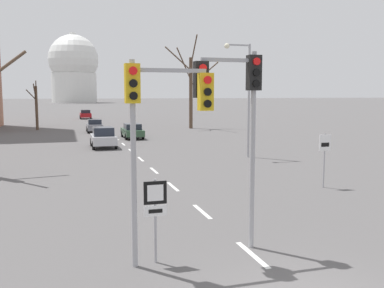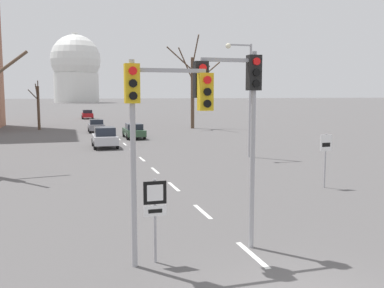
% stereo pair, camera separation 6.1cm
% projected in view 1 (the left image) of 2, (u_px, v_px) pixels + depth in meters
% --- Properties ---
extents(lane_stripe_0, '(0.16, 2.00, 0.01)m').
position_uv_depth(lane_stripe_0, '(252.00, 254.00, 11.73)').
color(lane_stripe_0, silver).
rests_on(lane_stripe_0, ground_plane).
extents(lane_stripe_1, '(0.16, 2.00, 0.01)m').
position_uv_depth(lane_stripe_1, '(202.00, 211.00, 16.01)').
color(lane_stripe_1, silver).
rests_on(lane_stripe_1, ground_plane).
extents(lane_stripe_2, '(0.16, 2.00, 0.01)m').
position_uv_depth(lane_stripe_2, '(173.00, 187.00, 20.29)').
color(lane_stripe_2, silver).
rests_on(lane_stripe_2, ground_plane).
extents(lane_stripe_3, '(0.16, 2.00, 0.01)m').
position_uv_depth(lane_stripe_3, '(154.00, 170.00, 24.58)').
color(lane_stripe_3, silver).
rests_on(lane_stripe_3, ground_plane).
extents(lane_stripe_4, '(0.16, 2.00, 0.01)m').
position_uv_depth(lane_stripe_4, '(141.00, 159.00, 28.86)').
color(lane_stripe_4, silver).
rests_on(lane_stripe_4, ground_plane).
extents(lane_stripe_5, '(0.16, 2.00, 0.01)m').
position_uv_depth(lane_stripe_5, '(131.00, 151.00, 33.15)').
color(lane_stripe_5, silver).
rests_on(lane_stripe_5, ground_plane).
extents(lane_stripe_6, '(0.16, 2.00, 0.01)m').
position_uv_depth(lane_stripe_6, '(123.00, 144.00, 37.43)').
color(lane_stripe_6, silver).
rests_on(lane_stripe_6, ground_plane).
extents(lane_stripe_7, '(0.16, 2.00, 0.01)m').
position_uv_depth(lane_stripe_7, '(117.00, 139.00, 41.72)').
color(lane_stripe_7, silver).
rests_on(lane_stripe_7, ground_plane).
extents(lane_stripe_8, '(0.16, 2.00, 0.01)m').
position_uv_depth(lane_stripe_8, '(112.00, 135.00, 46.00)').
color(lane_stripe_8, silver).
rests_on(lane_stripe_8, ground_plane).
extents(traffic_signal_near_left, '(2.24, 0.34, 5.22)m').
position_uv_depth(traffic_signal_near_left, '(159.00, 111.00, 10.65)').
color(traffic_signal_near_left, '#9E9EA3').
rests_on(traffic_signal_near_left, ground_plane).
extents(traffic_signal_centre_tall, '(1.89, 0.34, 5.54)m').
position_uv_depth(traffic_signal_centre_tall, '(236.00, 101.00, 11.66)').
color(traffic_signal_centre_tall, '#9E9EA3').
rests_on(traffic_signal_centre_tall, ground_plane).
extents(route_sign_post, '(0.60, 0.08, 2.22)m').
position_uv_depth(route_sign_post, '(155.00, 207.00, 11.00)').
color(route_sign_post, '#9E9EA3').
rests_on(route_sign_post, ground_plane).
extents(speed_limit_sign, '(0.60, 0.08, 2.56)m').
position_uv_depth(speed_limit_sign, '(325.00, 151.00, 19.92)').
color(speed_limit_sign, '#9E9EA3').
rests_on(speed_limit_sign, ground_plane).
extents(street_lamp_right, '(1.91, 0.36, 7.74)m').
position_uv_depth(street_lamp_right, '(244.00, 88.00, 29.16)').
color(street_lamp_right, '#9E9EA3').
rests_on(street_lamp_right, ground_plane).
extents(sedan_near_left, '(1.83, 4.58, 1.47)m').
position_uv_depth(sedan_near_left, '(132.00, 131.00, 42.30)').
color(sedan_near_left, '#2D4C33').
rests_on(sedan_near_left, ground_plane).
extents(sedan_near_right, '(1.94, 4.29, 1.59)m').
position_uv_depth(sedan_near_right, '(85.00, 114.00, 75.33)').
color(sedan_near_right, maroon).
rests_on(sedan_near_right, ground_plane).
extents(sedan_mid_centre, '(1.96, 4.03, 1.69)m').
position_uv_depth(sedan_mid_centre, '(103.00, 137.00, 34.95)').
color(sedan_mid_centre, '#B7B7BC').
rests_on(sedan_mid_centre, ground_plane).
extents(sedan_far_left, '(1.78, 3.83, 1.49)m').
position_uv_depth(sedan_far_left, '(95.00, 126.00, 48.90)').
color(sedan_far_left, slate).
rests_on(sedan_far_left, ground_plane).
extents(bare_tree_right_near, '(6.88, 4.44, 11.35)m').
position_uv_depth(bare_tree_right_near, '(191.00, 87.00, 53.88)').
color(bare_tree_right_near, brown).
rests_on(bare_tree_right_near, ground_plane).
extents(bare_tree_left_far, '(1.30, 3.14, 5.94)m').
position_uv_depth(bare_tree_left_far, '(36.00, 105.00, 51.77)').
color(bare_tree_left_far, brown).
rests_on(bare_tree_left_far, ground_plane).
extents(capitol_dome, '(24.07, 24.07, 33.99)m').
position_uv_depth(capitol_dome, '(74.00, 69.00, 209.51)').
color(capitol_dome, silver).
rests_on(capitol_dome, ground_plane).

